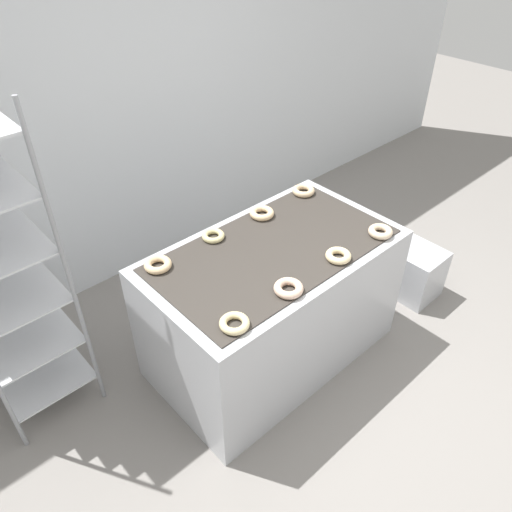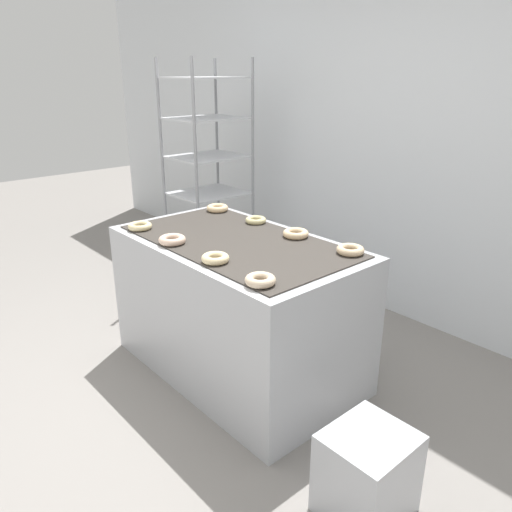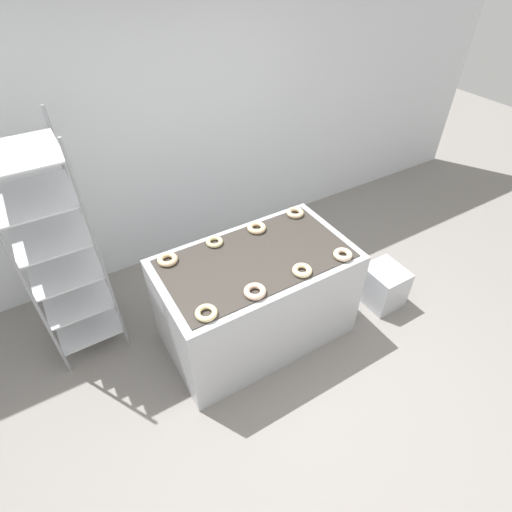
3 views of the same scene
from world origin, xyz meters
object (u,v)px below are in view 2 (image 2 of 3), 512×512
Objects in this scene: fryer_machine at (238,307)px; donut_near_left at (140,226)px; donut_far_right at (350,250)px; donut_far_midleft at (256,220)px; donut_far_midright at (296,233)px; glaze_bin at (367,474)px; donut_near_right at (260,280)px; donut_near_midleft at (172,240)px; donut_near_midright at (215,258)px; baking_rack_cart at (208,175)px; donut_far_left at (217,208)px.

donut_near_left reaches higher than fryer_machine.
donut_far_midleft is at bearing 179.99° from donut_far_right.
donut_far_midright is (0.18, 0.30, 0.45)m from fryer_machine.
donut_near_left is 0.96m from donut_far_midright.
glaze_bin is 1.67m from donut_far_midleft.
glaze_bin is 0.94m from donut_near_right.
donut_near_midleft is 1.07× the size of donut_near_midright.
fryer_machine is 9.79× the size of donut_near_midleft.
donut_near_midleft and donut_far_midright have the same top height.
donut_far_right is (0.39, 0.02, -0.00)m from donut_far_midright.
donut_near_left is (-0.56, -0.31, 0.45)m from fryer_machine.
donut_near_midright is 0.36m from donut_near_right.
glaze_bin is 2.54× the size of donut_near_midleft.
baking_rack_cart is 2.77m from glaze_bin.
donut_near_right is 0.99m from donut_far_midleft.
glaze_bin is 2.00m from donut_far_left.
donut_far_midright is (-0.38, 0.62, -0.00)m from donut_near_right.
donut_far_midright reaches higher than donut_near_left.
donut_far_midright reaches higher than glaze_bin.
donut_near_left is at bearing 179.61° from donut_near_right.
donut_far_midleft is at bearing 1.81° from donut_far_left.
donut_far_left reaches higher than glaze_bin.
donut_near_right is at bearing -29.73° from baking_rack_cart.
donut_near_left is 1.02× the size of donut_near_right.
donut_near_right is at bearing -0.39° from donut_near_left.
donut_far_left is 1.01× the size of donut_far_right.
baking_rack_cart is at bearing 167.56° from donut_far_right.
fryer_machine is 0.78m from donut_near_left.
donut_near_midleft is (-1.40, -0.02, 0.69)m from glaze_bin.
donut_near_midleft is 0.76m from donut_near_right.
donut_far_midleft is at bearing 156.58° from glaze_bin.
donut_far_right is (-0.63, 0.60, 0.69)m from glaze_bin.
donut_far_midleft is at bearing 89.36° from donut_near_midleft.
fryer_machine is 10.01× the size of donut_far_left.
baking_rack_cart is at bearing 159.24° from donut_far_midleft.
donut_far_left is at bearing -31.69° from baking_rack_cart.
donut_near_left is 0.76m from donut_near_midright.
glaze_bin is 1.22m from donut_near_midright.
donut_near_midright is 0.73m from donut_far_midleft.
donut_far_midleft is at bearing 139.88° from donut_near_right.
donut_near_left is at bearing -179.66° from donut_near_midleft.
donut_far_left is (-0.58, 0.30, 0.45)m from fryer_machine.
donut_near_midright is (0.76, 0.01, 0.00)m from donut_near_left.
donut_far_midright is (0.38, 0.61, -0.00)m from donut_near_midleft.
fryer_machine is 0.79m from donut_near_right.
glaze_bin is 1.56m from donut_near_midleft.
donut_near_right is 1.08× the size of donut_far_midleft.
donut_far_right is (0.77, -0.00, 0.00)m from donut_far_midleft.
donut_near_midright is at bearing 0.62° from donut_near_left.
donut_far_midright reaches higher than fryer_machine.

